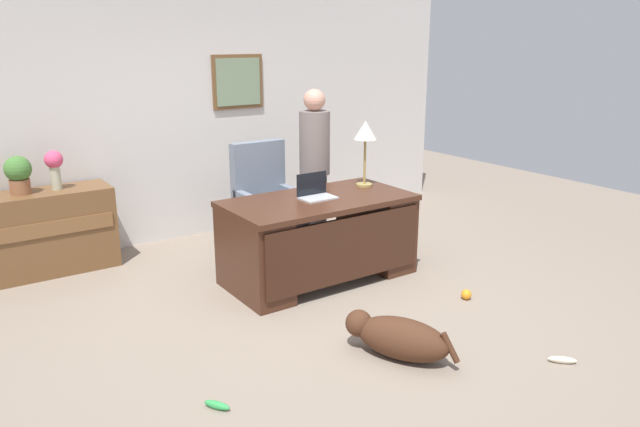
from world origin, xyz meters
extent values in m
plane|color=gray|center=(0.00, 0.00, 0.00)|extent=(12.00, 12.00, 0.00)
cube|color=silver|center=(0.00, 2.60, 1.35)|extent=(7.00, 0.12, 2.70)
cube|color=brown|center=(0.51, 2.52, 1.72)|extent=(0.63, 0.03, 0.61)
cube|color=gray|center=(0.51, 2.50, 1.72)|extent=(0.55, 0.01, 0.53)
cube|color=#422316|center=(0.34, 0.63, 0.76)|extent=(1.73, 0.91, 0.05)
cube|color=#422316|center=(-0.35, 0.63, 0.37)|extent=(0.36, 0.85, 0.74)
cube|color=#422316|center=(1.02, 0.63, 0.37)|extent=(0.36, 0.85, 0.74)
cube|color=#381E13|center=(0.34, 0.20, 0.40)|extent=(1.63, 0.04, 0.59)
cube|color=brown|center=(-1.88, 2.25, 0.40)|extent=(1.53, 0.48, 0.80)
cube|color=brown|center=(-1.88, 2.00, 0.50)|extent=(1.43, 0.02, 0.14)
cube|color=slate|center=(0.31, 1.49, 0.37)|extent=(0.60, 0.58, 0.18)
cylinder|color=black|center=(0.31, 1.49, 0.14)|extent=(0.10, 0.10, 0.28)
cylinder|color=black|center=(0.31, 1.49, 0.03)|extent=(0.52, 0.52, 0.05)
cube|color=slate|center=(0.31, 1.73, 0.81)|extent=(0.60, 0.12, 0.70)
cube|color=slate|center=(0.05, 1.49, 0.57)|extent=(0.08, 0.50, 0.22)
cube|color=slate|center=(0.57, 1.49, 0.57)|extent=(0.08, 0.50, 0.22)
cylinder|color=#262323|center=(0.81, 1.39, 0.41)|extent=(0.26, 0.26, 0.82)
cylinder|color=slate|center=(0.81, 1.39, 1.15)|extent=(0.32, 0.32, 0.66)
sphere|color=tan|center=(0.81, 1.39, 1.59)|extent=(0.23, 0.23, 0.23)
ellipsoid|color=#472819|center=(-0.02, -0.96, 0.15)|extent=(0.58, 0.75, 0.30)
sphere|color=#472819|center=(-0.18, -0.65, 0.19)|extent=(0.20, 0.20, 0.20)
cylinder|color=#472819|center=(0.14, -1.26, 0.17)|extent=(0.11, 0.15, 0.21)
cube|color=#B2B5BA|center=(0.32, 0.61, 0.79)|extent=(0.32, 0.22, 0.01)
cube|color=black|center=(0.32, 0.72, 0.91)|extent=(0.32, 0.01, 0.21)
cylinder|color=#9E8447|center=(0.98, 0.76, 0.80)|extent=(0.16, 0.16, 0.02)
cylinder|color=#9E8447|center=(0.98, 0.76, 1.03)|extent=(0.02, 0.02, 0.44)
cone|color=silver|center=(0.98, 0.76, 1.34)|extent=(0.22, 0.22, 0.18)
cylinder|color=#B2B095|center=(-1.59, 2.25, 0.92)|extent=(0.10, 0.10, 0.22)
sphere|color=#E04670|center=(-1.59, 2.25, 1.10)|extent=(0.17, 0.17, 0.17)
cylinder|color=brown|center=(-1.91, 2.25, 0.87)|extent=(0.18, 0.18, 0.14)
sphere|color=#437733|center=(-1.91, 2.25, 1.04)|extent=(0.24, 0.24, 0.24)
sphere|color=orange|center=(1.12, -0.52, 0.05)|extent=(0.09, 0.09, 0.09)
ellipsoid|color=green|center=(-1.38, -0.78, 0.03)|extent=(0.14, 0.18, 0.05)
ellipsoid|color=beige|center=(0.86, -1.65, 0.03)|extent=(0.17, 0.18, 0.05)
camera|label=1|loc=(-2.68, -3.81, 2.20)|focal=33.93mm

